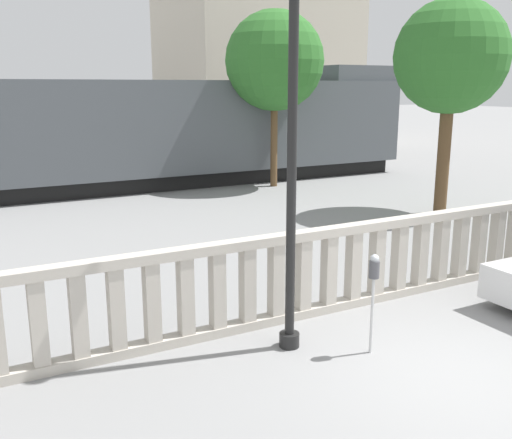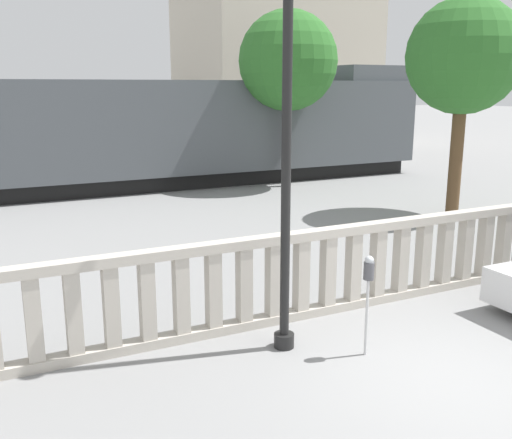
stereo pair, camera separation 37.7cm
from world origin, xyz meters
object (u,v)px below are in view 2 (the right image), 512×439
parking_meter (368,279)px  lamppost (287,118)px  tree_left (464,57)px  train_near (31,136)px  tree_right (288,61)px

parking_meter → lamppost: bearing=142.2°
parking_meter → tree_left: size_ratio=0.24×
train_near → tree_right: size_ratio=4.82×
tree_right → parking_meter: bearing=-114.3°
tree_right → lamppost: bearing=-119.0°
lamppost → train_near: (-2.02, 13.55, -1.21)m
parking_meter → tree_right: bearing=65.7°
lamppost → tree_left: (8.33, 5.32, 1.14)m
tree_left → tree_right: bearing=107.5°
lamppost → tree_left: 9.95m
parking_meter → tree_left: tree_left is taller
lamppost → tree_left: tree_left is taller
parking_meter → train_near: 14.55m
lamppost → parking_meter: (0.88, -0.69, -2.08)m
train_near → tree_left: size_ratio=5.03×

